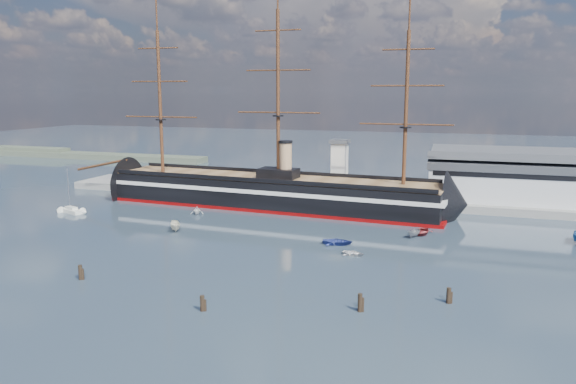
% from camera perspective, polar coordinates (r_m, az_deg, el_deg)
% --- Properties ---
extents(ground, '(600.00, 600.00, 0.00)m').
position_cam_1_polar(ground, '(125.05, 0.38, -3.65)').
color(ground, '#283546').
rests_on(ground, ground).
extents(quay, '(180.00, 18.00, 2.00)m').
position_cam_1_polar(quay, '(156.85, 7.93, -0.89)').
color(quay, slate).
rests_on(quay, ground).
extents(warehouse, '(63.00, 21.00, 11.60)m').
position_cam_1_polar(warehouse, '(158.40, 25.61, 1.24)').
color(warehouse, '#B7BABC').
rests_on(warehouse, ground).
extents(quay_tower, '(5.00, 5.00, 15.00)m').
position_cam_1_polar(quay_tower, '(153.76, 5.25, 2.63)').
color(quay_tower, silver).
rests_on(quay_tower, ground).
extents(shoreline, '(120.00, 10.00, 4.00)m').
position_cam_1_polar(shoreline, '(276.24, -21.60, 3.60)').
color(shoreline, '#3F4C38').
rests_on(shoreline, ground).
extents(warship, '(113.37, 21.96, 53.94)m').
position_cam_1_polar(warship, '(147.17, -2.36, 0.07)').
color(warship, black).
rests_on(warship, ground).
extents(sailboat, '(7.22, 4.47, 11.14)m').
position_cam_1_polar(sailboat, '(149.96, -21.14, -1.73)').
color(sailboat, silver).
rests_on(sailboat, ground).
extents(motorboat_a, '(6.57, 5.34, 2.52)m').
position_cam_1_polar(motorboat_a, '(124.44, -11.34, -3.93)').
color(motorboat_a, beige).
rests_on(motorboat_a, ground).
extents(motorboat_b, '(1.93, 3.86, 1.73)m').
position_cam_1_polar(motorboat_b, '(112.13, 5.06, -5.34)').
color(motorboat_b, navy).
rests_on(motorboat_b, ground).
extents(motorboat_c, '(5.21, 3.52, 1.96)m').
position_cam_1_polar(motorboat_c, '(119.85, 12.67, -4.53)').
color(motorboat_c, slate).
rests_on(motorboat_c, ground).
extents(motorboat_d, '(6.42, 4.82, 2.16)m').
position_cam_1_polar(motorboat_d, '(140.48, -9.23, -2.23)').
color(motorboat_d, white).
rests_on(motorboat_d, ground).
extents(motorboat_e, '(1.55, 2.81, 1.24)m').
position_cam_1_polar(motorboat_e, '(105.17, 6.64, -6.43)').
color(motorboat_e, silver).
rests_on(motorboat_e, ground).
extents(motorboat_g, '(3.67, 1.67, 1.67)m').
position_cam_1_polar(motorboat_g, '(122.85, 13.44, -4.19)').
color(motorboat_g, maroon).
rests_on(motorboat_g, ground).
extents(piling_near_left, '(0.64, 0.64, 3.14)m').
position_cam_1_polar(piling_near_left, '(97.64, -20.30, -8.34)').
color(piling_near_left, black).
rests_on(piling_near_left, ground).
extents(piling_near_mid, '(0.64, 0.64, 2.94)m').
position_cam_1_polar(piling_near_mid, '(80.33, -8.68, -11.86)').
color(piling_near_mid, black).
rests_on(piling_near_mid, ground).
extents(piling_near_right, '(0.64, 0.64, 3.32)m').
position_cam_1_polar(piling_near_right, '(79.83, 7.30, -11.96)').
color(piling_near_right, black).
rests_on(piling_near_right, ground).
extents(piling_far_right, '(0.64, 0.64, 3.03)m').
position_cam_1_polar(piling_far_right, '(85.26, 15.96, -10.81)').
color(piling_far_right, black).
rests_on(piling_far_right, ground).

